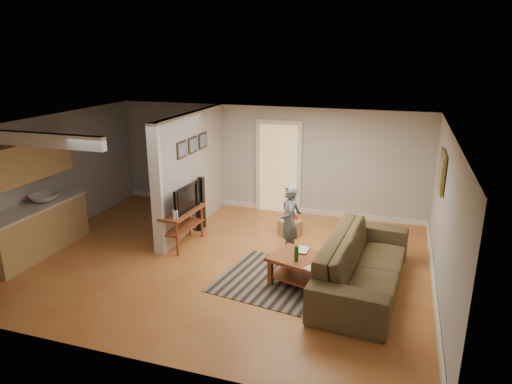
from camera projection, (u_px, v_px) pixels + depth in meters
ground at (221, 259)px, 8.49m from camera, size 7.50×7.50×0.00m
room_shell at (176, 174)px, 8.76m from camera, size 7.54×6.02×2.52m
area_rug at (291, 283)px, 7.61m from camera, size 2.65×2.10×0.01m
sofa at (362, 287)px, 7.51m from camera, size 1.39×3.04×0.86m
coffee_table at (311, 266)px, 7.38m from camera, size 1.44×1.09×0.75m
tv_console at (183, 214)px, 8.93m from camera, size 0.50×1.17×0.99m
speaker_left at (198, 207)px, 9.71m from camera, size 0.14×0.14×1.08m
speaker_right at (202, 202)px, 9.89m from camera, size 0.12×0.12×1.14m
toy_basket at (290, 226)px, 9.61m from camera, size 0.52×0.52×0.46m
child at (288, 255)px, 8.66m from camera, size 0.47×0.58×1.39m
toddler at (291, 233)px, 9.73m from camera, size 0.59×0.58×0.96m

